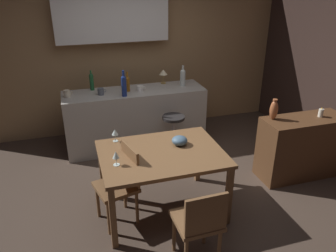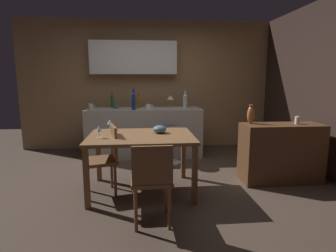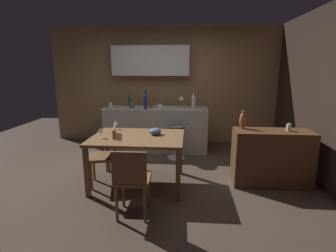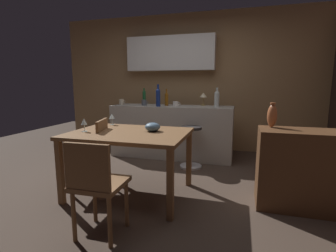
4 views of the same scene
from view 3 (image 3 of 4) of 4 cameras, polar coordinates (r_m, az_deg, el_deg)
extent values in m
plane|color=#47382D|center=(4.20, -3.44, -11.06)|extent=(9.00, 9.00, 0.00)
cube|color=#9E7A51|center=(5.94, -0.69, 8.98)|extent=(5.20, 0.10, 2.60)
cube|color=white|center=(5.85, -3.84, 14.29)|extent=(1.70, 0.32, 0.64)
cube|color=#33231E|center=(4.57, 30.67, 6.02)|extent=(0.10, 4.40, 2.60)
cube|color=brown|center=(3.71, -6.77, -2.58)|extent=(1.31, 0.97, 0.04)
cube|color=brown|center=(4.38, -13.33, -5.49)|extent=(0.06, 0.06, 0.70)
cube|color=brown|center=(4.17, 2.82, -6.08)|extent=(0.06, 0.06, 0.70)
cube|color=brown|center=(3.61, -17.64, -9.78)|extent=(0.06, 0.06, 0.70)
cube|color=brown|center=(3.36, 2.26, -10.93)|extent=(0.06, 0.06, 0.70)
cube|color=#B2ADA3|center=(5.35, -2.64, -0.68)|extent=(2.10, 0.60, 0.90)
cube|color=#56351E|center=(4.09, 22.01, -6.56)|extent=(1.10, 0.44, 0.82)
cube|color=brown|center=(3.89, -14.32, -6.66)|extent=(0.48, 0.48, 0.04)
cube|color=brown|center=(3.81, -11.80, -3.49)|extent=(0.12, 0.38, 0.44)
cylinder|color=brown|center=(3.84, -16.75, -10.67)|extent=(0.04, 0.04, 0.41)
cylinder|color=brown|center=(4.13, -16.18, -8.92)|extent=(0.04, 0.04, 0.41)
cylinder|color=brown|center=(3.81, -11.90, -10.59)|extent=(0.04, 0.04, 0.41)
cylinder|color=brown|center=(4.11, -11.70, -8.82)|extent=(0.04, 0.04, 0.41)
cube|color=brown|center=(3.04, -7.83, -11.57)|extent=(0.41, 0.41, 0.04)
cube|color=brown|center=(2.80, -8.67, -9.47)|extent=(0.38, 0.04, 0.39)
cylinder|color=brown|center=(3.32, -9.95, -14.00)|extent=(0.04, 0.04, 0.43)
cylinder|color=brown|center=(3.26, -4.29, -14.32)|extent=(0.04, 0.04, 0.43)
cylinder|color=brown|center=(3.04, -11.38, -16.68)|extent=(0.04, 0.04, 0.43)
cylinder|color=brown|center=(2.98, -5.15, -17.11)|extent=(0.04, 0.04, 0.43)
cylinder|color=#262323|center=(4.77, 1.87, -0.26)|extent=(0.32, 0.32, 0.04)
cylinder|color=silver|center=(4.85, 1.84, -3.83)|extent=(0.04, 0.04, 0.60)
cylinder|color=silver|center=(4.94, 1.82, -7.10)|extent=(0.34, 0.34, 0.03)
cylinder|color=silver|center=(4.19, -11.45, -0.66)|extent=(0.06, 0.06, 0.00)
cylinder|color=silver|center=(4.18, -11.48, -0.12)|extent=(0.01, 0.01, 0.08)
cone|color=silver|center=(4.16, -11.52, 0.84)|extent=(0.07, 0.07, 0.07)
cylinder|color=silver|center=(3.73, -14.69, -2.51)|extent=(0.07, 0.07, 0.00)
cylinder|color=silver|center=(3.72, -14.73, -1.92)|extent=(0.01, 0.01, 0.08)
cone|color=silver|center=(3.70, -14.79, -0.81)|extent=(0.07, 0.07, 0.07)
ellipsoid|color=slate|center=(3.76, -2.85, -1.20)|extent=(0.17, 0.17, 0.10)
cylinder|color=#8C5114|center=(5.26, -3.74, 5.12)|extent=(0.06, 0.06, 0.19)
sphere|color=#8C5114|center=(5.25, -3.76, 6.15)|extent=(0.06, 0.06, 0.06)
cylinder|color=#8C5114|center=(5.24, -3.77, 6.79)|extent=(0.02, 0.02, 0.08)
cylinder|color=#1E592D|center=(5.56, -8.52, 5.58)|extent=(0.06, 0.06, 0.22)
sphere|color=#1E592D|center=(5.55, -8.56, 6.71)|extent=(0.06, 0.06, 0.06)
cylinder|color=#1E592D|center=(5.55, -8.58, 7.20)|extent=(0.03, 0.03, 0.06)
cylinder|color=navy|center=(5.08, -5.06, 5.20)|extent=(0.07, 0.07, 0.26)
sphere|color=navy|center=(5.06, -5.09, 6.66)|extent=(0.07, 0.07, 0.07)
cylinder|color=navy|center=(5.06, -5.10, 7.41)|extent=(0.04, 0.04, 0.09)
cylinder|color=silver|center=(5.23, 5.71, 5.17)|extent=(0.08, 0.08, 0.22)
sphere|color=silver|center=(5.21, 5.74, 6.35)|extent=(0.08, 0.08, 0.08)
cylinder|color=silver|center=(5.21, 5.76, 7.04)|extent=(0.03, 0.03, 0.08)
cylinder|color=#515660|center=(5.30, -8.11, 4.56)|extent=(0.09, 0.09, 0.10)
torus|color=#515660|center=(5.29, -7.51, 4.61)|extent=(0.05, 0.01, 0.05)
cylinder|color=white|center=(5.21, -1.89, 4.43)|extent=(0.10, 0.10, 0.08)
torus|color=white|center=(5.20, -1.23, 4.47)|extent=(0.05, 0.01, 0.05)
cylinder|color=beige|center=(5.47, -12.77, 4.63)|extent=(0.09, 0.09, 0.10)
torus|color=beige|center=(5.45, -12.22, 4.68)|extent=(0.05, 0.01, 0.05)
cylinder|color=#A58447|center=(5.44, 2.99, 4.48)|extent=(0.08, 0.08, 0.02)
cylinder|color=#A58447|center=(5.43, 3.00, 5.23)|extent=(0.02, 0.02, 0.12)
cone|color=beige|center=(5.42, 3.01, 6.30)|extent=(0.13, 0.13, 0.08)
cylinder|color=white|center=(4.03, 25.31, -0.32)|extent=(0.06, 0.06, 0.10)
ellipsoid|color=yellow|center=(4.02, 25.40, 0.56)|extent=(0.01, 0.01, 0.03)
ellipsoid|color=#B26038|center=(3.94, 16.34, 1.20)|extent=(0.10, 0.10, 0.24)
cylinder|color=#B26038|center=(3.92, 16.46, 3.09)|extent=(0.06, 0.06, 0.02)
camera|label=1|loc=(1.81, -73.30, 28.98)|focal=35.51mm
camera|label=2|loc=(0.77, -73.36, -17.07)|focal=29.46mm
camera|label=4|loc=(1.12, 29.62, -11.26)|focal=27.04mm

